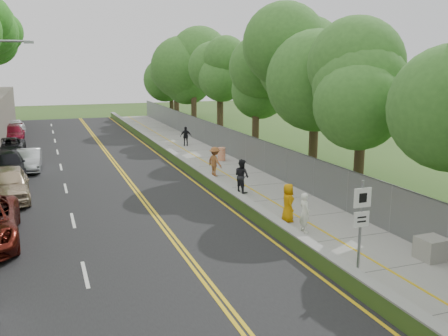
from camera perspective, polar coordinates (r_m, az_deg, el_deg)
name	(u,v)px	position (r m, az deg, el deg)	size (l,w,h in m)	color
ground	(286,248)	(18.85, 7.06, -9.03)	(140.00, 140.00, 0.00)	#33511E
road	(94,175)	(31.45, -14.64, -0.75)	(11.20, 66.00, 0.04)	black
sidewalk	(217,166)	(33.11, -0.84, 0.27)	(4.20, 66.00, 0.05)	gray
jersey_barrier	(183,164)	(32.38, -4.69, 0.47)	(0.42, 66.00, 0.60)	#8AE83F
chainlink_fence	(246,149)	(33.67, 2.53, 2.15)	(0.04, 66.00, 2.00)	slate
trees_fenceside	(279,58)	(34.16, 6.35, 12.34)	(7.00, 66.00, 14.00)	#407B2D
signpost	(361,217)	(16.31, 15.40, -5.44)	(0.62, 0.09, 3.10)	gray
construction_barrel	(222,154)	(34.68, -0.29, 1.61)	(0.55, 0.55, 0.90)	#FF4700
concrete_block	(434,248)	(18.94, 22.90, -8.41)	(1.15, 0.86, 0.77)	gray
car_3	(6,165)	(32.00, -23.62, 0.27)	(2.13, 5.25, 1.52)	black
car_4	(8,184)	(26.76, -23.47, -1.68)	(1.97, 4.89, 1.67)	tan
car_5	(29,160)	(33.78, -21.40, 0.85)	(1.40, 4.02, 1.32)	#AFB3B6
car_6	(8,148)	(39.34, -23.47, 2.15)	(2.21, 4.80, 1.33)	black
car_7	(13,133)	(47.15, -22.99, 3.66)	(1.86, 4.59, 1.33)	maroon
car_8	(15,127)	(51.17, -22.81, 4.33)	(1.74, 4.32, 1.47)	white
painter_0	(288,203)	(21.46, 7.31, -3.94)	(0.81, 0.53, 1.65)	orange
painter_1	(305,212)	(20.25, 9.19, -5.04)	(0.59, 0.39, 1.61)	white
painter_2	(242,176)	(26.04, 2.04, -0.90)	(0.86, 0.67, 1.76)	black
painter_3	(215,162)	(29.78, -1.05, 0.74)	(1.15, 0.66, 1.78)	#9E5B30
person_far	(186,136)	(40.85, -4.38, 3.63)	(0.93, 0.39, 1.58)	black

